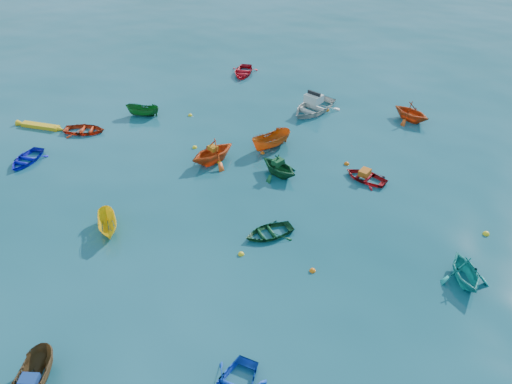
% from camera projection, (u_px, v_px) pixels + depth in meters
% --- Properties ---
extents(ground, '(160.00, 160.00, 0.00)m').
position_uv_depth(ground, '(211.00, 248.00, 25.81)').
color(ground, '#0A3F49').
rests_on(ground, ground).
extents(dinghy_blue_sw, '(2.58, 3.20, 0.59)m').
position_uv_depth(dinghy_blue_sw, '(27.00, 162.00, 32.74)').
color(dinghy_blue_sw, '#0F13BE').
rests_on(dinghy_blue_sw, ground).
extents(dinghy_orange_w, '(3.73, 3.99, 1.70)m').
position_uv_depth(dinghy_orange_w, '(213.00, 162.00, 32.74)').
color(dinghy_orange_w, '#DC4914').
rests_on(dinghy_orange_w, ground).
extents(sampan_yellow_mid, '(2.55, 2.51, 1.01)m').
position_uv_depth(sampan_yellow_mid, '(109.00, 230.00, 26.96)').
color(sampan_yellow_mid, yellow).
rests_on(sampan_yellow_mid, ground).
extents(dinghy_green_e, '(3.18, 3.31, 0.56)m').
position_uv_depth(dinghy_green_e, '(269.00, 235.00, 26.65)').
color(dinghy_green_e, '#0F4221').
rests_on(dinghy_green_e, ground).
extents(dinghy_cyan_se, '(3.29, 3.44, 1.41)m').
position_uv_depth(dinghy_cyan_se, '(463.00, 280.00, 23.89)').
color(dinghy_cyan_se, teal).
rests_on(dinghy_cyan_se, ground).
extents(dinghy_red_nw, '(3.54, 3.12, 0.61)m').
position_uv_depth(dinghy_red_nw, '(85.00, 132.00, 36.04)').
color(dinghy_red_nw, red).
rests_on(dinghy_red_nw, ground).
extents(sampan_orange_n, '(2.43, 3.39, 1.23)m').
position_uv_depth(sampan_orange_n, '(271.00, 148.00, 34.21)').
color(sampan_orange_n, '#BF5112').
rests_on(sampan_orange_n, ground).
extents(dinghy_green_n, '(3.37, 3.14, 1.45)m').
position_uv_depth(dinghy_green_n, '(279.00, 175.00, 31.46)').
color(dinghy_green_n, '#124E28').
rests_on(dinghy_green_n, ground).
extents(dinghy_red_ne, '(2.96, 2.33, 0.56)m').
position_uv_depth(dinghy_red_ne, '(365.00, 179.00, 31.03)').
color(dinghy_red_ne, '#9E0D12').
rests_on(dinghy_red_ne, ground).
extents(dinghy_red_far, '(3.29, 3.89, 0.69)m').
position_uv_depth(dinghy_red_far, '(243.00, 74.00, 45.01)').
color(dinghy_red_far, red).
rests_on(dinghy_red_far, ground).
extents(dinghy_orange_far, '(3.68, 3.45, 1.55)m').
position_uv_depth(dinghy_orange_far, '(410.00, 120.00, 37.59)').
color(dinghy_orange_far, '#CA4313').
rests_on(dinghy_orange_far, ground).
extents(sampan_green_far, '(2.72, 1.84, 0.99)m').
position_uv_depth(sampan_green_far, '(143.00, 116.00, 38.20)').
color(sampan_green_far, '#13521B').
rests_on(sampan_green_far, ground).
extents(kayak_yellow, '(3.70, 1.31, 0.36)m').
position_uv_depth(kayak_yellow, '(41.00, 128.00, 36.61)').
color(kayak_yellow, '#EBAB14').
rests_on(kayak_yellow, ground).
extents(motorboat_white, '(4.12, 5.03, 1.51)m').
position_uv_depth(motorboat_white, '(313.00, 111.00, 38.87)').
color(motorboat_white, silver).
rests_on(motorboat_white, ground).
extents(tarp_blue_a, '(0.82, 0.73, 0.32)m').
position_uv_depth(tarp_blue_a, '(29.00, 381.00, 18.61)').
color(tarp_blue_a, navy).
rests_on(tarp_blue_a, sampan_brown_mid).
extents(tarp_orange_a, '(0.72, 0.63, 0.29)m').
position_uv_depth(tarp_orange_a, '(213.00, 148.00, 32.20)').
color(tarp_orange_a, '#C36E14').
rests_on(tarp_orange_a, dinghy_orange_w).
extents(tarp_green_b, '(0.71, 0.82, 0.33)m').
position_uv_depth(tarp_green_b, '(278.00, 162.00, 31.01)').
color(tarp_green_b, '#124822').
rests_on(tarp_green_b, dinghy_green_n).
extents(tarp_orange_b, '(0.67, 0.82, 0.36)m').
position_uv_depth(tarp_orange_b, '(365.00, 172.00, 30.82)').
color(tarp_orange_b, '#CB5C14').
rests_on(tarp_orange_b, dinghy_red_ne).
extents(buoy_ye_a, '(0.32, 0.32, 0.32)m').
position_uv_depth(buoy_ye_a, '(241.00, 255.00, 25.38)').
color(buoy_ye_a, yellow).
rests_on(buoy_ye_a, ground).
extents(buoy_or_b, '(0.32, 0.32, 0.32)m').
position_uv_depth(buoy_or_b, '(312.00, 271.00, 24.40)').
color(buoy_or_b, orange).
rests_on(buoy_or_b, ground).
extents(buoy_ye_b, '(0.33, 0.33, 0.33)m').
position_uv_depth(buoy_ye_b, '(195.00, 148.00, 34.21)').
color(buoy_ye_b, yellow).
rests_on(buoy_ye_b, ground).
extents(buoy_or_c, '(0.29, 0.29, 0.29)m').
position_uv_depth(buoy_or_c, '(263.00, 153.00, 33.59)').
color(buoy_or_c, '#E65A0C').
rests_on(buoy_or_c, ground).
extents(buoy_ye_c, '(0.29, 0.29, 0.29)m').
position_uv_depth(buoy_ye_c, '(219.00, 162.00, 32.65)').
color(buoy_ye_c, yellow).
rests_on(buoy_ye_c, ground).
extents(buoy_or_d, '(0.36, 0.36, 0.36)m').
position_uv_depth(buoy_or_d, '(347.00, 164.00, 32.47)').
color(buoy_or_d, '#D85A0B').
rests_on(buoy_or_d, ground).
extents(buoy_ye_d, '(0.33, 0.33, 0.33)m').
position_uv_depth(buoy_ye_d, '(190.00, 116.00, 38.21)').
color(buoy_ye_d, yellow).
rests_on(buoy_ye_d, ground).
extents(buoy_or_e, '(0.39, 0.39, 0.39)m').
position_uv_depth(buoy_or_e, '(327.00, 111.00, 38.94)').
color(buoy_or_e, '#D65E0B').
rests_on(buoy_or_e, ground).
extents(buoy_ye_e, '(0.36, 0.36, 0.36)m').
position_uv_depth(buoy_ye_e, '(486.00, 234.00, 26.68)').
color(buoy_ye_e, yellow).
rests_on(buoy_ye_e, ground).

